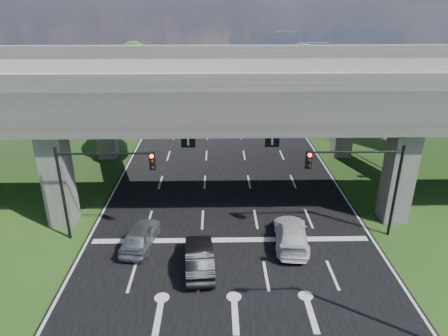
{
  "coord_description": "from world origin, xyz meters",
  "views": [
    {
      "loc": [
        -0.8,
        -17.43,
        13.73
      ],
      "look_at": [
        -0.33,
        7.02,
        3.37
      ],
      "focal_mm": 32.0,
      "sensor_mm": 36.0,
      "label": 1
    }
  ],
  "objects_px": {
    "streetlight_beyond": "(293,60)",
    "car_silver": "(141,236)",
    "streetlight_far": "(321,82)",
    "car_dark": "(199,257)",
    "signal_left": "(97,177)",
    "car_white": "(291,234)",
    "signal_right": "(363,175)"
  },
  "relations": [
    {
      "from": "signal_right",
      "to": "car_silver",
      "type": "xyz_separation_m",
      "value": [
        -13.22,
        -0.94,
        -3.46
      ]
    },
    {
      "from": "car_dark",
      "to": "signal_left",
      "type": "bearing_deg",
      "value": -32.34
    },
    {
      "from": "signal_left",
      "to": "streetlight_beyond",
      "type": "relative_size",
      "value": 0.6
    },
    {
      "from": "signal_left",
      "to": "car_silver",
      "type": "relative_size",
      "value": 1.46
    },
    {
      "from": "signal_right",
      "to": "car_silver",
      "type": "bearing_deg",
      "value": -175.92
    },
    {
      "from": "signal_left",
      "to": "streetlight_far",
      "type": "bearing_deg",
      "value": 48.22
    },
    {
      "from": "streetlight_far",
      "to": "car_dark",
      "type": "xyz_separation_m",
      "value": [
        -11.9,
        -23.27,
        -5.1
      ]
    },
    {
      "from": "streetlight_far",
      "to": "signal_right",
      "type": "bearing_deg",
      "value": -96.47
    },
    {
      "from": "car_silver",
      "to": "car_white",
      "type": "distance_m",
      "value": 9.02
    },
    {
      "from": "car_dark",
      "to": "car_white",
      "type": "relative_size",
      "value": 0.91
    },
    {
      "from": "signal_right",
      "to": "streetlight_far",
      "type": "distance_m",
      "value": 20.25
    },
    {
      "from": "streetlight_beyond",
      "to": "streetlight_far",
      "type": "bearing_deg",
      "value": -90.0
    },
    {
      "from": "streetlight_beyond",
      "to": "car_dark",
      "type": "distance_m",
      "value": 41.35
    },
    {
      "from": "car_silver",
      "to": "car_dark",
      "type": "distance_m",
      "value": 4.26
    },
    {
      "from": "signal_left",
      "to": "streetlight_beyond",
      "type": "distance_m",
      "value": 40.3
    },
    {
      "from": "car_white",
      "to": "signal_left",
      "type": "bearing_deg",
      "value": 1.05
    },
    {
      "from": "signal_left",
      "to": "streetlight_far",
      "type": "xyz_separation_m",
      "value": [
        17.92,
        20.06,
        1.66
      ]
    },
    {
      "from": "signal_left",
      "to": "streetlight_far",
      "type": "relative_size",
      "value": 0.6
    },
    {
      "from": "signal_right",
      "to": "car_white",
      "type": "bearing_deg",
      "value": -167.35
    },
    {
      "from": "streetlight_beyond",
      "to": "car_silver",
      "type": "relative_size",
      "value": 2.44
    },
    {
      "from": "streetlight_beyond",
      "to": "car_silver",
      "type": "height_order",
      "value": "streetlight_beyond"
    },
    {
      "from": "streetlight_beyond",
      "to": "car_silver",
      "type": "bearing_deg",
      "value": -112.73
    },
    {
      "from": "signal_left",
      "to": "car_dark",
      "type": "relative_size",
      "value": 1.38
    },
    {
      "from": "signal_left",
      "to": "car_silver",
      "type": "bearing_deg",
      "value": -21.25
    },
    {
      "from": "signal_left",
      "to": "car_dark",
      "type": "distance_m",
      "value": 7.65
    },
    {
      "from": "car_dark",
      "to": "streetlight_beyond",
      "type": "bearing_deg",
      "value": -111.11
    },
    {
      "from": "streetlight_beyond",
      "to": "car_dark",
      "type": "relative_size",
      "value": 2.31
    },
    {
      "from": "signal_left",
      "to": "car_silver",
      "type": "xyz_separation_m",
      "value": [
        2.42,
        -0.94,
        -3.46
      ]
    },
    {
      "from": "streetlight_far",
      "to": "car_dark",
      "type": "height_order",
      "value": "streetlight_far"
    },
    {
      "from": "signal_right",
      "to": "signal_left",
      "type": "height_order",
      "value": "same"
    },
    {
      "from": "signal_left",
      "to": "streetlight_far",
      "type": "distance_m",
      "value": 26.95
    },
    {
      "from": "car_dark",
      "to": "car_silver",
      "type": "bearing_deg",
      "value": -36.51
    }
  ]
}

